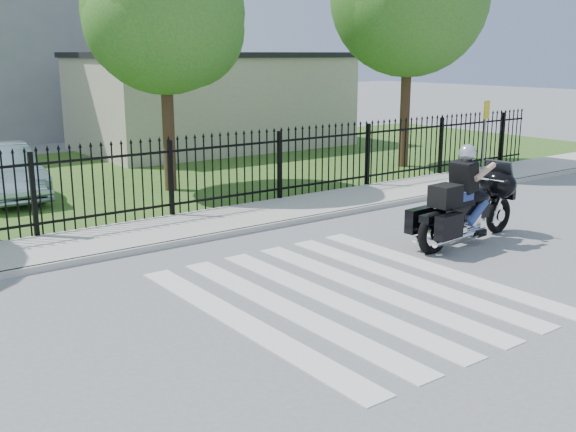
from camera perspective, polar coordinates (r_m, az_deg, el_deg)
ground at (r=10.66m, az=5.28°, el=-6.52°), size 120.00×120.00×0.00m
crosswalk at (r=10.66m, az=5.28°, el=-6.49°), size 5.00×5.50×0.01m
sidewalk at (r=14.57m, az=-7.96°, el=-0.82°), size 40.00×2.00×0.12m
curb at (r=13.73m, az=-5.93°, el=-1.66°), size 40.00×0.12×0.12m
grass_strip at (r=20.86m, az=-17.32°, el=2.92°), size 40.00×12.00×0.02m
iron_fence at (r=15.26m, az=-9.88°, el=3.00°), size 26.00×0.04×1.80m
tree_mid at (r=18.39m, az=-10.48°, el=16.53°), size 4.20×4.20×6.78m
building_low at (r=27.21m, az=-6.39°, el=9.50°), size 10.00×6.00×3.50m
building_low_roof at (r=27.14m, az=-6.49°, el=13.40°), size 10.20×6.20×0.20m
motorcycle_rider at (r=13.62m, az=14.85°, el=1.13°), size 3.04×1.08×2.01m
parked_car at (r=18.75m, az=-23.16°, el=3.47°), size 1.56×4.23×1.38m
traffic_sign at (r=21.87m, az=16.39°, el=7.76°), size 0.45×0.19×2.13m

